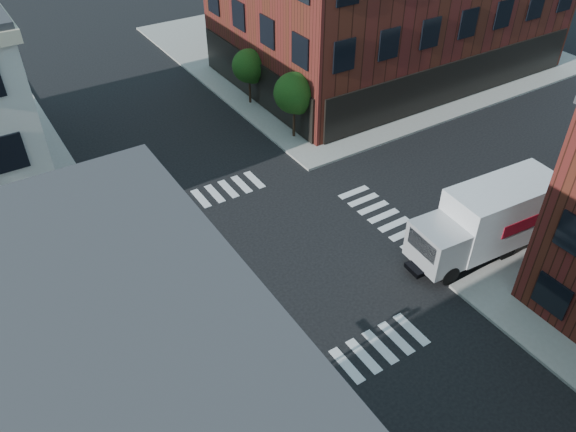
# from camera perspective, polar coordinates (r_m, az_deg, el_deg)

# --- Properties ---
(ground) EXTENTS (120.00, 120.00, 0.00)m
(ground) POSITION_cam_1_polar(r_m,az_deg,el_deg) (28.48, -1.12, -4.65)
(ground) COLOR black
(ground) RESTS_ON ground
(sidewalk_ne) EXTENTS (30.00, 30.00, 0.15)m
(sidewalk_ne) POSITION_cam_1_polar(r_m,az_deg,el_deg) (53.86, 6.53, 16.79)
(sidewalk_ne) COLOR gray
(sidewalk_ne) RESTS_ON ground
(tree_near) EXTENTS (2.69, 2.69, 4.49)m
(tree_near) POSITION_cam_1_polar(r_m,az_deg,el_deg) (37.13, 0.72, 12.20)
(tree_near) COLOR black
(tree_near) RESTS_ON ground
(tree_far) EXTENTS (2.43, 2.43, 4.07)m
(tree_far) POSITION_cam_1_polar(r_m,az_deg,el_deg) (41.95, -3.91, 14.82)
(tree_far) COLOR black
(tree_far) RESTS_ON ground
(signal_pole) EXTENTS (1.29, 1.24, 4.60)m
(signal_pole) POSITION_cam_1_polar(r_m,az_deg,el_deg) (20.34, -7.77, -16.36)
(signal_pole) COLOR black
(signal_pole) RESTS_ON ground
(box_truck) EXTENTS (8.46, 3.12, 3.76)m
(box_truck) POSITION_cam_1_polar(r_m,az_deg,el_deg) (29.69, 19.74, -0.33)
(box_truck) COLOR silver
(box_truck) RESTS_ON ground
(traffic_cone) EXTENTS (0.46, 0.46, 0.70)m
(traffic_cone) POSITION_cam_1_polar(r_m,az_deg,el_deg) (23.13, -5.98, -17.29)
(traffic_cone) COLOR #DB5309
(traffic_cone) RESTS_ON ground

